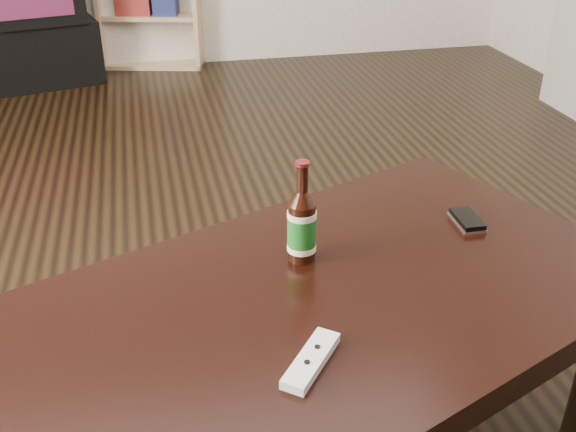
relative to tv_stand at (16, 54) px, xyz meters
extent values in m
cube|color=black|center=(0.75, -2.75, -0.19)|extent=(5.00, 6.00, 0.01)
cube|color=black|center=(0.00, 0.00, 0.00)|extent=(1.03, 0.69, 0.38)
cube|color=tan|center=(0.83, 0.26, -0.17)|extent=(0.70, 0.45, 0.03)
cube|color=tan|center=(0.83, 0.26, 0.14)|extent=(0.64, 0.41, 0.03)
cube|color=maroon|center=(0.73, 0.27, 0.24)|extent=(0.26, 0.23, 0.18)
cube|color=navy|center=(0.93, 0.22, 0.23)|extent=(0.19, 0.22, 0.16)
cube|color=black|center=(1.05, -3.21, 0.26)|extent=(1.47, 1.18, 0.06)
cylinder|color=black|center=(0.43, -3.16, 0.02)|extent=(0.10, 0.10, 0.42)
cylinder|color=black|center=(1.46, -2.73, 0.02)|extent=(0.10, 0.10, 0.42)
cylinder|color=black|center=(1.02, -3.08, 0.36)|extent=(0.08, 0.08, 0.13)
cylinder|color=#175A1B|center=(1.02, -3.08, 0.36)|extent=(0.08, 0.08, 0.08)
cylinder|color=beige|center=(1.02, -3.08, 0.40)|extent=(0.08, 0.08, 0.01)
cylinder|color=beige|center=(1.02, -3.08, 0.32)|extent=(0.08, 0.08, 0.01)
cone|color=black|center=(1.02, -3.08, 0.44)|extent=(0.08, 0.08, 0.03)
cylinder|color=black|center=(1.02, -3.08, 0.49)|extent=(0.03, 0.03, 0.06)
cylinder|color=maroon|center=(1.02, -3.08, 0.52)|extent=(0.04, 0.04, 0.01)
cube|color=#B5B5B7|center=(1.44, -3.01, 0.30)|extent=(0.06, 0.11, 0.01)
cube|color=black|center=(1.44, -3.01, 0.30)|extent=(0.05, 0.10, 0.02)
cylinder|color=#B5B5B7|center=(1.44, -3.04, 0.31)|extent=(0.02, 0.02, 0.00)
cube|color=silver|center=(0.96, -3.41, 0.30)|extent=(0.13, 0.15, 0.02)
cylinder|color=black|center=(0.97, -3.39, 0.31)|extent=(0.01, 0.01, 0.00)
cylinder|color=black|center=(0.94, -3.43, 0.31)|extent=(0.01, 0.01, 0.00)
camera|label=1|loc=(0.72, -4.28, 1.07)|focal=42.00mm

